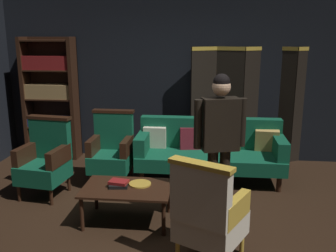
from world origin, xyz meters
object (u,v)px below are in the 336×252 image
at_px(folding_screen, 254,103).
at_px(standing_figure, 220,135).
at_px(coffee_table, 127,191).
at_px(book_black_cloth, 119,185).
at_px(brass_tray, 140,184).
at_px(armchair_gilt_accent, 208,214).
at_px(book_red_leather, 119,182).
at_px(armchair_wing_right, 112,150).
at_px(armchair_wing_left, 45,159).
at_px(velvet_couch, 210,149).
at_px(bookshelf, 51,95).

height_order(folding_screen, standing_figure, folding_screen).
relative_size(coffee_table, book_black_cloth, 4.84).
bearing_deg(brass_tray, standing_figure, 2.70).
xyz_separation_m(armchair_gilt_accent, standing_figure, (0.11, 0.82, 0.54)).
bearing_deg(book_red_leather, standing_figure, 6.29).
height_order(folding_screen, armchair_wing_right, folding_screen).
bearing_deg(book_black_cloth, armchair_wing_left, 151.33).
bearing_deg(velvet_couch, armchair_wing_left, -159.56).
height_order(bookshelf, book_red_leather, bookshelf).
distance_m(coffee_table, armchair_gilt_accent, 1.15).
relative_size(armchair_gilt_accent, book_black_cloth, 5.03).
bearing_deg(book_black_cloth, armchair_wing_right, 108.14).
height_order(bookshelf, book_black_cloth, bookshelf).
bearing_deg(armchair_wing_left, coffee_table, -27.21).
bearing_deg(coffee_table, armchair_wing_left, 152.79).
bearing_deg(armchair_wing_left, bookshelf, 108.94).
distance_m(velvet_couch, armchair_wing_right, 1.43).
xyz_separation_m(coffee_table, armchair_wing_right, (-0.46, 1.13, 0.12)).
distance_m(armchair_wing_left, brass_tray, 1.47).
height_order(bookshelf, standing_figure, bookshelf).
height_order(bookshelf, velvet_couch, bookshelf).
xyz_separation_m(standing_figure, brass_tray, (-0.89, -0.04, -0.60)).
height_order(velvet_couch, book_red_leather, velvet_couch).
xyz_separation_m(folding_screen, coffee_table, (-1.65, -2.35, -0.61)).
bearing_deg(armchair_wing_right, brass_tray, -60.13).
distance_m(book_red_leather, brass_tray, 0.25).
relative_size(bookshelf, book_red_leather, 9.91).
height_order(folding_screen, velvet_couch, folding_screen).
distance_m(armchair_wing_right, book_red_leather, 1.18).
relative_size(coffee_table, armchair_gilt_accent, 0.96).
distance_m(folding_screen, book_black_cloth, 2.97).
bearing_deg(velvet_couch, brass_tray, -120.69).
height_order(armchair_wing_right, brass_tray, armchair_wing_right).
bearing_deg(armchair_gilt_accent, standing_figure, 82.31).
bearing_deg(standing_figure, coffee_table, -172.47).
distance_m(bookshelf, armchair_wing_left, 1.74).
distance_m(bookshelf, velvet_couch, 2.87).
distance_m(standing_figure, book_red_leather, 1.26).
relative_size(velvet_couch, armchair_wing_left, 2.04).
relative_size(armchair_wing_left, brass_tray, 4.08).
relative_size(standing_figure, book_red_leather, 8.23).
xyz_separation_m(folding_screen, velvet_couch, (-0.72, -0.91, -0.53)).
distance_m(armchair_gilt_accent, book_red_leather, 1.23).
bearing_deg(brass_tray, bookshelf, 132.30).
xyz_separation_m(armchair_wing_right, book_black_cloth, (0.37, -1.12, -0.05)).
xyz_separation_m(coffee_table, armchair_gilt_accent, (0.92, -0.69, 0.12)).
bearing_deg(armchair_wing_left, armchair_gilt_accent, -31.59).
distance_m(coffee_table, book_red_leather, 0.14).
bearing_deg(brass_tray, folding_screen, 56.06).
distance_m(armchair_gilt_accent, brass_tray, 1.11).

